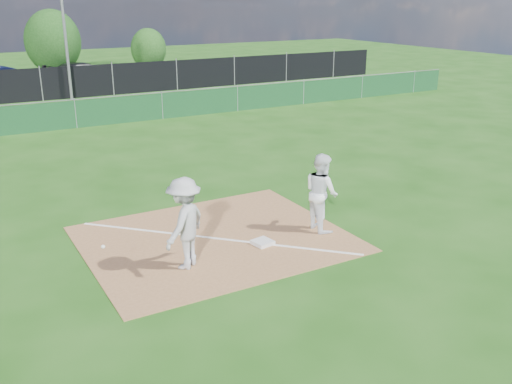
# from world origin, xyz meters

# --- Properties ---
(ground) EXTENTS (90.00, 90.00, 0.00)m
(ground) POSITION_xyz_m (0.00, 10.00, 0.00)
(ground) COLOR #1A4A0F
(ground) RESTS_ON ground
(infield_dirt) EXTENTS (6.00, 5.00, 0.02)m
(infield_dirt) POSITION_xyz_m (0.00, 1.00, 0.01)
(infield_dirt) COLOR #91613A
(infield_dirt) RESTS_ON ground
(foul_line) EXTENTS (5.01, 5.01, 0.01)m
(foul_line) POSITION_xyz_m (0.00, 1.00, 0.03)
(foul_line) COLOR white
(foul_line) RESTS_ON infield_dirt
(green_fence) EXTENTS (44.00, 0.05, 1.20)m
(green_fence) POSITION_xyz_m (0.00, 15.00, 0.60)
(green_fence) COLOR #103C1C
(green_fence) RESTS_ON ground
(black_fence) EXTENTS (46.00, 0.04, 1.80)m
(black_fence) POSITION_xyz_m (0.00, 23.00, 0.90)
(black_fence) COLOR black
(black_fence) RESTS_ON ground
(parking_lot) EXTENTS (46.00, 9.00, 0.01)m
(parking_lot) POSITION_xyz_m (0.00, 28.00, 0.01)
(parking_lot) COLOR black
(parking_lot) RESTS_ON ground
(light_pole) EXTENTS (0.16, 0.16, 8.00)m
(light_pole) POSITION_xyz_m (1.50, 22.70, 4.00)
(light_pole) COLOR slate
(light_pole) RESTS_ON ground
(first_base) EXTENTS (0.49, 0.49, 0.09)m
(first_base) POSITION_xyz_m (0.81, 0.16, 0.06)
(first_base) COLOR silver
(first_base) RESTS_ON infield_dirt
(play_at_first) EXTENTS (2.47, 1.36, 1.97)m
(play_at_first) POSITION_xyz_m (-1.17, -0.02, 1.01)
(play_at_first) COLOR silver
(play_at_first) RESTS_ON infield_dirt
(runner) EXTENTS (0.81, 1.00, 1.93)m
(runner) POSITION_xyz_m (2.56, 0.30, 0.97)
(runner) COLOR white
(runner) RESTS_ON ground
(car_mid) EXTENTS (5.10, 3.02, 1.59)m
(car_mid) POSITION_xyz_m (-1.43, 27.16, 0.80)
(car_mid) COLOR black
(car_mid) RESTS_ON parking_lot
(car_right) EXTENTS (5.21, 3.45, 1.40)m
(car_right) POSITION_xyz_m (3.57, 28.42, 0.71)
(car_right) COLOR black
(car_right) RESTS_ON parking_lot
(tree_mid) EXTENTS (3.95, 3.95, 4.68)m
(tree_mid) POSITION_xyz_m (2.85, 33.71, 2.41)
(tree_mid) COLOR #382316
(tree_mid) RESTS_ON ground
(tree_right) EXTENTS (2.71, 2.71, 3.22)m
(tree_right) POSITION_xyz_m (9.83, 33.20, 1.66)
(tree_right) COLOR #382316
(tree_right) RESTS_ON ground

